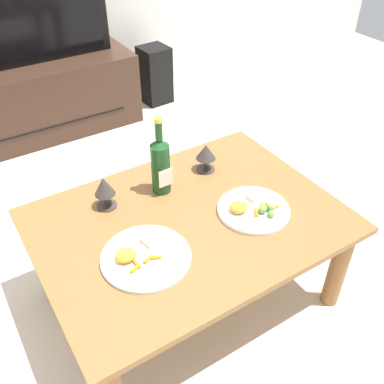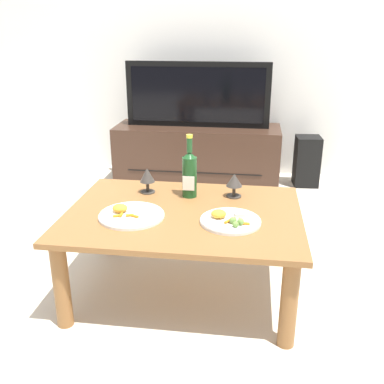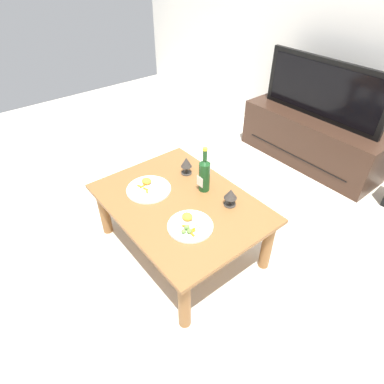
% 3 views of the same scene
% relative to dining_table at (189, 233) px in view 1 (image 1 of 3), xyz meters
% --- Properties ---
extents(ground_plane, '(6.40, 6.40, 0.00)m').
position_rel_dining_table_xyz_m(ground_plane, '(0.00, 0.00, -0.35)').
color(ground_plane, beige).
extents(dining_table, '(1.07, 0.79, 0.42)m').
position_rel_dining_table_xyz_m(dining_table, '(0.00, 0.00, 0.00)').
color(dining_table, brown).
rests_on(dining_table, ground_plane).
extents(tv_stand, '(1.33, 0.45, 0.45)m').
position_rel_dining_table_xyz_m(tv_stand, '(-0.14, 1.65, -0.12)').
color(tv_stand, '#382319').
rests_on(tv_stand, ground_plane).
extents(tv_screen, '(1.14, 0.05, 0.51)m').
position_rel_dining_table_xyz_m(tv_screen, '(-0.14, 1.65, 0.36)').
color(tv_screen, black).
rests_on(tv_screen, tv_stand).
extents(floor_speaker, '(0.20, 0.20, 0.40)m').
position_rel_dining_table_xyz_m(floor_speaker, '(0.74, 1.65, -0.15)').
color(floor_speaker, black).
rests_on(floor_speaker, ground_plane).
extents(wine_bottle, '(0.07, 0.07, 0.31)m').
position_rel_dining_table_xyz_m(wine_bottle, '(0.00, 0.20, 0.19)').
color(wine_bottle, '#19471E').
rests_on(wine_bottle, dining_table).
extents(goblet_left, '(0.08, 0.08, 0.13)m').
position_rel_dining_table_xyz_m(goblet_left, '(-0.22, 0.22, 0.15)').
color(goblet_left, '#38332D').
rests_on(goblet_left, dining_table).
extents(goblet_right, '(0.08, 0.08, 0.12)m').
position_rel_dining_table_xyz_m(goblet_right, '(0.22, 0.22, 0.15)').
color(goblet_right, '#38332D').
rests_on(goblet_right, dining_table).
extents(dinner_plate_left, '(0.29, 0.29, 0.05)m').
position_rel_dining_table_xyz_m(dinner_plate_left, '(-0.22, -0.09, 0.08)').
color(dinner_plate_left, white).
rests_on(dinner_plate_left, dining_table).
extents(dinner_plate_right, '(0.26, 0.26, 0.05)m').
position_rel_dining_table_xyz_m(dinner_plate_right, '(0.22, -0.09, 0.08)').
color(dinner_plate_right, white).
rests_on(dinner_plate_right, dining_table).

